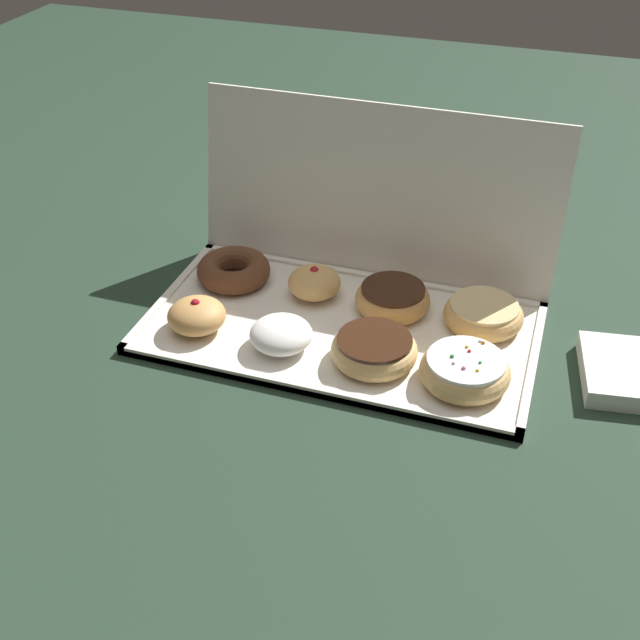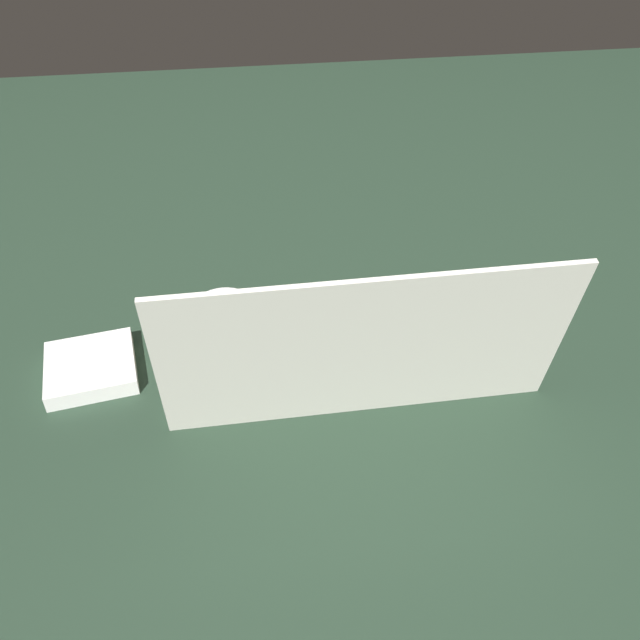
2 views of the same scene
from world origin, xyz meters
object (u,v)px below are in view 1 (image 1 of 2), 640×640
(sprinkle_donut_3, at_px, (465,370))
(chocolate_frosted_donut_6, at_px, (393,298))
(jelly_filled_donut_5, at_px, (314,282))
(chocolate_frosted_donut_2, at_px, (374,349))
(napkin_stack, at_px, (634,373))
(powdered_filled_donut_1, at_px, (281,334))
(glazed_ring_donut_7, at_px, (483,314))
(donut_box, at_px, (340,329))
(jelly_filled_donut_0, at_px, (197,315))
(chocolate_cake_ring_donut_4, at_px, (234,270))

(sprinkle_donut_3, xyz_separation_m, chocolate_frosted_donut_6, (-0.13, 0.14, 0.00))
(jelly_filled_donut_5, bearing_deg, chocolate_frosted_donut_6, -0.48)
(chocolate_frosted_donut_2, height_order, napkin_stack, chocolate_frosted_donut_2)
(powdered_filled_donut_1, relative_size, chocolate_frosted_donut_6, 0.79)
(glazed_ring_donut_7, distance_m, napkin_stack, 0.22)
(donut_box, relative_size, jelly_filled_donut_0, 6.67)
(jelly_filled_donut_0, height_order, chocolate_frosted_donut_6, jelly_filled_donut_0)
(sprinkle_donut_3, bearing_deg, powdered_filled_donut_1, -179.53)
(jelly_filled_donut_0, distance_m, jelly_filled_donut_5, 0.19)
(chocolate_frosted_donut_6, bearing_deg, glazed_ring_donut_7, 2.02)
(donut_box, distance_m, sprinkle_donut_3, 0.21)
(powdered_filled_donut_1, height_order, jelly_filled_donut_5, jelly_filled_donut_5)
(jelly_filled_donut_5, bearing_deg, chocolate_cake_ring_donut_4, 179.81)
(chocolate_frosted_donut_2, distance_m, jelly_filled_donut_5, 0.19)
(donut_box, height_order, glazed_ring_donut_7, glazed_ring_donut_7)
(jelly_filled_donut_0, height_order, napkin_stack, jelly_filled_donut_0)
(chocolate_frosted_donut_6, bearing_deg, chocolate_cake_ring_donut_4, 179.67)
(donut_box, bearing_deg, jelly_filled_donut_0, -160.44)
(jelly_filled_donut_0, xyz_separation_m, sprinkle_donut_3, (0.39, 0.00, -0.00))
(donut_box, height_order, chocolate_cake_ring_donut_4, chocolate_cake_ring_donut_4)
(jelly_filled_donut_0, relative_size, chocolate_frosted_donut_6, 0.76)
(glazed_ring_donut_7, bearing_deg, sprinkle_donut_3, -90.96)
(donut_box, xyz_separation_m, chocolate_cake_ring_donut_4, (-0.20, 0.07, 0.02))
(sprinkle_donut_3, height_order, napkin_stack, sprinkle_donut_3)
(napkin_stack, bearing_deg, glazed_ring_donut_7, 165.92)
(jelly_filled_donut_5, bearing_deg, glazed_ring_donut_7, 0.82)
(donut_box, distance_m, jelly_filled_donut_5, 0.10)
(jelly_filled_donut_0, bearing_deg, chocolate_frosted_donut_6, 27.89)
(jelly_filled_donut_5, bearing_deg, chocolate_frosted_donut_2, -44.77)
(donut_box, relative_size, chocolate_cake_ring_donut_4, 4.86)
(powdered_filled_donut_1, bearing_deg, jelly_filled_donut_0, 179.31)
(jelly_filled_donut_0, distance_m, napkin_stack, 0.62)
(donut_box, xyz_separation_m, sprinkle_donut_3, (0.20, -0.07, 0.03))
(jelly_filled_donut_0, relative_size, chocolate_frosted_donut_2, 0.71)
(sprinkle_donut_3, distance_m, jelly_filled_donut_5, 0.29)
(jelly_filled_donut_5, xyz_separation_m, napkin_stack, (0.48, -0.05, -0.02))
(sprinkle_donut_3, height_order, chocolate_frosted_donut_6, sprinkle_donut_3)
(chocolate_frosted_donut_2, bearing_deg, donut_box, 137.35)
(jelly_filled_donut_0, relative_size, glazed_ring_donut_7, 0.73)
(chocolate_cake_ring_donut_4, bearing_deg, chocolate_frosted_donut_2, -26.09)
(jelly_filled_donut_0, height_order, powdered_filled_donut_1, jelly_filled_donut_0)
(jelly_filled_donut_0, distance_m, powdered_filled_donut_1, 0.13)
(chocolate_cake_ring_donut_4, distance_m, chocolate_frosted_donut_6, 0.26)
(donut_box, relative_size, powdered_filled_donut_1, 6.36)
(jelly_filled_donut_0, xyz_separation_m, chocolate_frosted_donut_6, (0.26, 0.14, -0.00))
(chocolate_cake_ring_donut_4, bearing_deg, donut_box, -18.92)
(sprinkle_donut_3, distance_m, chocolate_cake_ring_donut_4, 0.42)
(donut_box, height_order, sprinkle_donut_3, sprinkle_donut_3)
(jelly_filled_donut_0, xyz_separation_m, glazed_ring_donut_7, (0.40, 0.14, -0.00))
(chocolate_cake_ring_donut_4, relative_size, jelly_filled_donut_5, 1.43)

